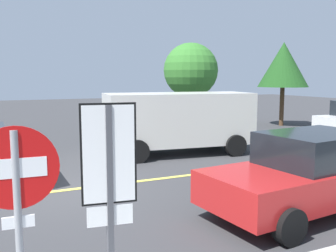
% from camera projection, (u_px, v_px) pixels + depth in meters
% --- Properties ---
extents(ground_plane, '(80.00, 80.00, 0.00)m').
position_uv_depth(ground_plane, '(65.00, 190.00, 9.28)').
color(ground_plane, '#38383A').
extents(lane_marking_centre, '(28.00, 0.16, 0.01)m').
position_uv_depth(lane_marking_centre, '(175.00, 177.00, 10.52)').
color(lane_marking_centre, '#E0D14C').
extents(stop_sign, '(0.76, 0.07, 2.34)m').
position_uv_depth(stop_sign, '(18.00, 207.00, 3.40)').
color(stop_sign, gray).
rests_on(stop_sign, ground_plane).
extents(speed_limit_sign, '(0.54, 0.09, 2.52)m').
position_uv_depth(speed_limit_sign, '(109.00, 181.00, 3.67)').
color(speed_limit_sign, '#4C4C51').
rests_on(speed_limit_sign, ground_plane).
extents(white_van, '(5.40, 2.75, 2.20)m').
position_uv_depth(white_van, '(179.00, 119.00, 13.60)').
color(white_van, silver).
rests_on(white_van, ground_plane).
extents(car_red_behind_van, '(4.73, 2.44, 1.64)m').
position_uv_depth(car_red_behind_van, '(311.00, 172.00, 7.76)').
color(car_red_behind_van, red).
rests_on(car_red_behind_van, ground_plane).
extents(tree_left_verge, '(2.80, 2.80, 4.52)m').
position_uv_depth(tree_left_verge, '(191.00, 70.00, 19.44)').
color(tree_left_verge, '#513823').
rests_on(tree_left_verge, ground_plane).
extents(tree_right_verge, '(2.82, 2.82, 4.72)m').
position_uv_depth(tree_right_verge, '(283.00, 65.00, 21.33)').
color(tree_right_verge, '#513823').
rests_on(tree_right_verge, ground_plane).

